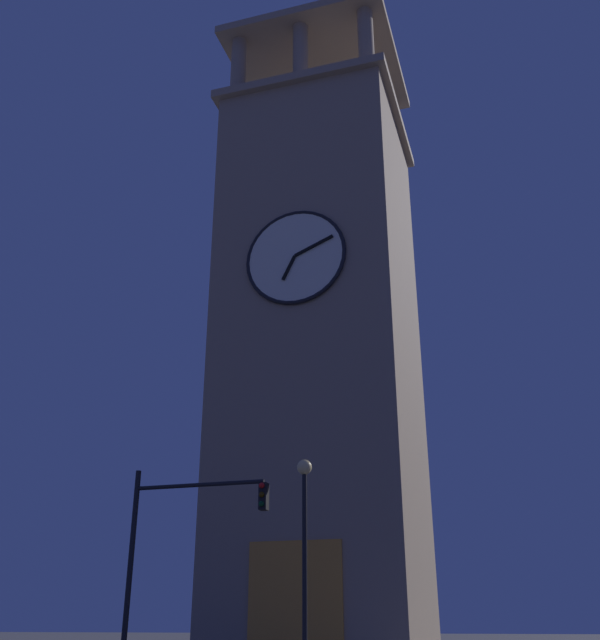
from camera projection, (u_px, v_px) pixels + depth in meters
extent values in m
cube|color=gray|center=(323.00, 361.00, 30.11)|extent=(7.29, 7.42, 23.22)
cube|color=gray|center=(320.00, 131.00, 34.71)|extent=(7.89, 8.02, 0.40)
cylinder|color=gray|center=(366.00, 41.00, 31.88)|extent=(0.70, 0.70, 3.39)
cylinder|color=gray|center=(300.00, 56.00, 32.72)|extent=(0.70, 0.70, 3.39)
cylinder|color=gray|center=(238.00, 70.00, 33.55)|extent=(0.70, 0.70, 3.39)
cylinder|color=gray|center=(392.00, 126.00, 37.35)|extent=(0.70, 0.70, 3.39)
cylinder|color=gray|center=(335.00, 137.00, 38.19)|extent=(0.70, 0.70, 3.39)
cylinder|color=gray|center=(281.00, 148.00, 39.02)|extent=(0.70, 0.70, 3.39)
cube|color=gray|center=(319.00, 69.00, 36.19)|extent=(7.89, 8.02, 0.40)
cylinder|color=black|center=(318.00, 46.00, 36.79)|extent=(0.12, 0.12, 2.68)
cylinder|color=silver|center=(296.00, 257.00, 27.97)|extent=(3.92, 0.12, 3.92)
torus|color=black|center=(295.00, 257.00, 27.95)|extent=(4.08, 0.16, 4.08)
cube|color=black|center=(289.00, 268.00, 27.75)|extent=(0.58, 0.06, 1.02)
cube|color=black|center=(314.00, 246.00, 27.79)|extent=(1.59, 0.06, 0.74)
cube|color=orange|center=(296.00, 605.00, 23.14)|extent=(3.20, 0.24, 4.00)
cylinder|color=black|center=(130.00, 571.00, 20.48)|extent=(0.16, 0.16, 5.69)
cylinder|color=black|center=(199.00, 485.00, 20.83)|extent=(4.02, 0.12, 0.12)
cube|color=black|center=(264.00, 496.00, 20.11)|extent=(0.22, 0.30, 0.75)
sphere|color=red|center=(262.00, 485.00, 20.06)|extent=(0.16, 0.16, 0.16)
sphere|color=#392705|center=(262.00, 495.00, 19.96)|extent=(0.16, 0.16, 0.16)
sphere|color=#063316|center=(261.00, 504.00, 19.87)|extent=(0.16, 0.16, 0.16)
cylinder|color=black|center=(305.00, 574.00, 19.85)|extent=(0.14, 0.14, 5.45)
sphere|color=#F9DB8C|center=(304.00, 467.00, 21.00)|extent=(0.44, 0.44, 0.44)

